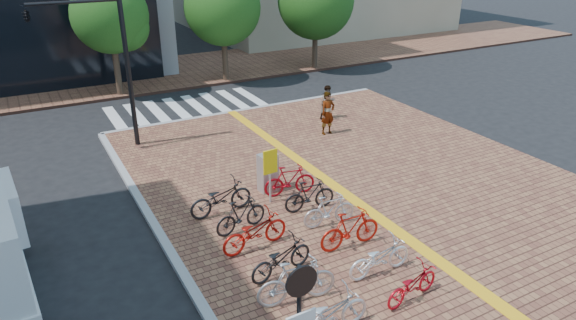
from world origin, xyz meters
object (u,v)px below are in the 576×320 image
pedestrian_a (328,113)px  bike_7 (380,257)px  bike_4 (241,215)px  bike_2 (281,258)px  bike_5 (221,198)px  bike_10 (310,195)px  yellow_sign (270,166)px  bike_0 (329,313)px  bike_6 (412,284)px  bike_9 (329,210)px  bike_3 (255,231)px  bike_8 (350,229)px  utility_box (268,173)px  traffic_light_pole (83,41)px  bike_11 (290,180)px  bike_1 (297,282)px  pedestrian_b (328,102)px

pedestrian_a → bike_7: bearing=-119.5°
bike_4 → pedestrian_a: (6.33, 5.32, 0.41)m
bike_2 → bike_5: (-0.16, 3.56, 0.05)m
bike_10 → yellow_sign: size_ratio=0.92×
bike_0 → bike_6: 2.25m
bike_4 → pedestrian_a: size_ratio=0.92×
bike_2 → yellow_sign: bearing=-33.1°
bike_0 → bike_9: bearing=-31.0°
bike_3 → bike_9: bike_3 is taller
bike_2 → pedestrian_a: pedestrian_a is taller
bike_8 → bike_2: bearing=97.2°
bike_5 → utility_box: 2.03m
bike_7 → yellow_sign: 4.70m
bike_7 → bike_9: (0.16, 2.54, 0.01)m
traffic_light_pole → bike_3: bearing=-75.0°
bike_4 → pedestrian_a: 8.28m
pedestrian_a → traffic_light_pole: size_ratio=0.29×
utility_box → bike_11: bearing=-51.5°
bike_9 → traffic_light_pole: traffic_light_pole is taller
bike_1 → bike_9: size_ratio=1.17×
bike_8 → yellow_sign: yellow_sign is taller
bike_5 → bike_7: 5.24m
bike_3 → bike_6: bearing=-154.7°
bike_0 → yellow_sign: bearing=-12.9°
bike_0 → bike_9: size_ratio=1.15×
bike_8 → bike_5: bearing=37.4°
bike_2 → utility_box: (1.76, 4.22, 0.17)m
utility_box → pedestrian_b: bearing=42.2°
bike_4 → bike_8: bearing=-144.9°
bike_10 → bike_4: bearing=98.0°
bike_0 → bike_5: (-0.10, 5.83, 0.03)m
bike_7 → pedestrian_a: pedestrian_a is taller
bike_4 → pedestrian_a: pedestrian_a is taller
bike_0 → pedestrian_a: pedestrian_a is taller
pedestrian_a → bike_5: bearing=-151.8°
bike_3 → pedestrian_a: size_ratio=1.08×
bike_4 → utility_box: 2.58m
utility_box → traffic_light_pole: traffic_light_pole is taller
bike_4 → yellow_sign: size_ratio=0.92×
bike_9 → bike_8: bearing=-179.8°
yellow_sign → bike_0: bearing=-104.9°
bike_4 → bike_5: bearing=-4.7°
bike_4 → bike_6: bike_4 is taller
bike_6 → bike_5: bearing=13.2°
bike_6 → traffic_light_pole: size_ratio=0.26×
bike_2 → bike_10: bearing=-53.2°
bike_5 → bike_10: bike_5 is taller
bike_5 → bike_1: bearing=175.6°
bike_3 → bike_8: bearing=-123.7°
bike_0 → pedestrian_a: size_ratio=1.03×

